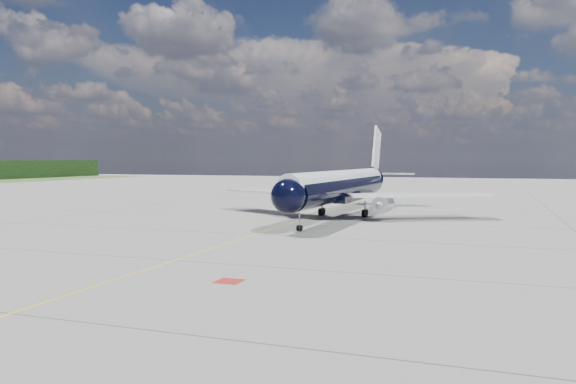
% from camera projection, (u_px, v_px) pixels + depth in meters
% --- Properties ---
extents(ground, '(320.00, 320.00, 0.00)m').
position_uv_depth(ground, '(314.00, 215.00, 73.88)').
color(ground, gray).
rests_on(ground, ground).
extents(taxiway_centerline, '(0.16, 160.00, 0.01)m').
position_uv_depth(taxiway_centerline, '(303.00, 219.00, 69.18)').
color(taxiway_centerline, yellow).
rests_on(taxiway_centerline, ground).
extents(red_marking, '(1.60, 1.60, 0.01)m').
position_uv_depth(red_marking, '(229.00, 281.00, 33.99)').
color(red_marking, maroon).
rests_on(red_marking, ground).
extents(main_airliner, '(36.46, 44.35, 12.82)m').
position_uv_depth(main_airliner, '(343.00, 186.00, 72.44)').
color(main_airliner, black).
rests_on(main_airliner, ground).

